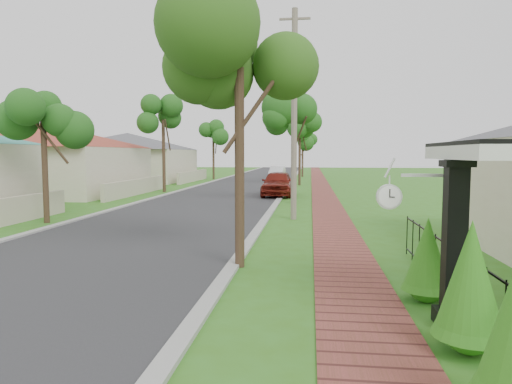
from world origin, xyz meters
The scene contains 16 objects.
ground centered at (0.00, 0.00, 0.00)m, with size 160.00×160.00×0.00m, color #376D1A.
road centered at (-3.00, 20.00, 0.00)m, with size 7.00×120.00×0.02m, color #28282B.
kerb_right centered at (0.65, 20.00, 0.00)m, with size 0.30×120.00×0.10m, color #9E9E99.
kerb_left centered at (-6.65, 20.00, 0.00)m, with size 0.30×120.00×0.10m, color #9E9E99.
sidewalk centered at (3.25, 20.00, 0.00)m, with size 1.50×120.00×0.03m, color brown.
porch_post centered at (4.55, -1.00, 1.12)m, with size 0.48×0.48×2.52m.
picket_fence centered at (4.90, 0.00, 0.53)m, with size 0.03×8.02×1.00m.
street_trees centered at (-2.87, 26.84, 4.54)m, with size 10.70×37.65×5.89m.
hedge_row centered at (4.45, -2.25, 0.93)m, with size 0.89×4.62×2.17m.
far_house_red centered at (-14.97, 20.00, 2.34)m, with size 15.56×15.56×4.60m.
far_house_grey centered at (-14.97, 34.00, 2.34)m, with size 15.56×15.56×4.60m.
parked_car_red centered at (0.40, 19.96, 0.77)m, with size 1.82×4.54×1.55m, color maroon.
parked_car_white centered at (-1.00, 38.87, 0.66)m, with size 1.40×4.02×1.33m, color white.
near_tree centered at (0.80, 2.18, 4.61)m, with size 2.25×2.25×5.78m.
utility_pole centered at (1.75, 10.00, 4.15)m, with size 1.20×0.24×8.18m.
station_clock centered at (3.69, -0.60, 1.95)m, with size 1.05×0.13×0.57m.
Camera 1 is at (2.40, -8.04, 2.60)m, focal length 32.00 mm.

